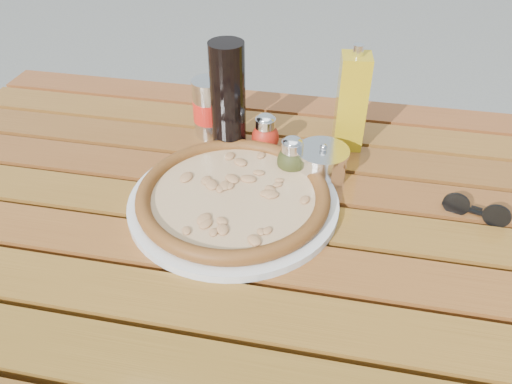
% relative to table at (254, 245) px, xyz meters
% --- Properties ---
extents(table, '(1.40, 0.90, 0.75)m').
position_rel_table_xyz_m(table, '(0.00, 0.00, 0.00)').
color(table, '#3C1D0D').
rests_on(table, ground).
extents(plate, '(0.39, 0.39, 0.01)m').
position_rel_table_xyz_m(plate, '(-0.04, 0.01, 0.08)').
color(plate, silver).
rests_on(plate, table).
extents(pizza, '(0.36, 0.36, 0.03)m').
position_rel_table_xyz_m(pizza, '(-0.04, 0.01, 0.10)').
color(pizza, beige).
rests_on(pizza, plate).
extents(pepper_shaker, '(0.06, 0.06, 0.08)m').
position_rel_table_xyz_m(pepper_shaker, '(-0.02, 0.19, 0.11)').
color(pepper_shaker, red).
rests_on(pepper_shaker, table).
extents(oregano_shaker, '(0.07, 0.07, 0.08)m').
position_rel_table_xyz_m(oregano_shaker, '(0.05, 0.12, 0.11)').
color(oregano_shaker, '#3C421A').
rests_on(oregano_shaker, table).
extents(dark_bottle, '(0.08, 0.08, 0.22)m').
position_rel_table_xyz_m(dark_bottle, '(-0.09, 0.19, 0.19)').
color(dark_bottle, black).
rests_on(dark_bottle, table).
extents(soda_can, '(0.08, 0.08, 0.12)m').
position_rel_table_xyz_m(soda_can, '(-0.14, 0.24, 0.13)').
color(soda_can, silver).
rests_on(soda_can, table).
extents(olive_oil_cruet, '(0.06, 0.06, 0.21)m').
position_rel_table_xyz_m(olive_oil_cruet, '(0.14, 0.25, 0.17)').
color(olive_oil_cruet, '#B29113').
rests_on(olive_oil_cruet, table).
extents(parmesan_tin, '(0.10, 0.10, 0.07)m').
position_rel_table_xyz_m(parmesan_tin, '(0.10, 0.13, 0.11)').
color(parmesan_tin, silver).
rests_on(parmesan_tin, table).
extents(sunglasses, '(0.11, 0.05, 0.04)m').
position_rel_table_xyz_m(sunglasses, '(0.36, 0.06, 0.09)').
color(sunglasses, black).
rests_on(sunglasses, table).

